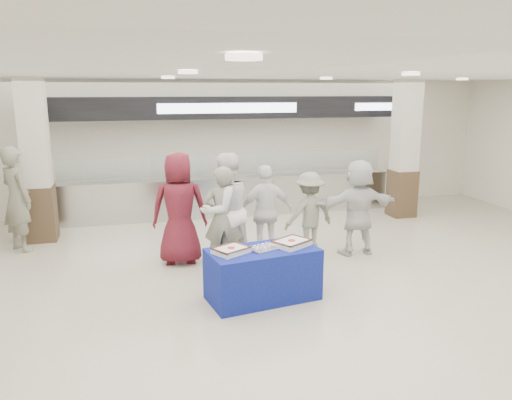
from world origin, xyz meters
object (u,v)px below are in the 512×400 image
object	(u,v)px
cupcake_tray	(264,247)
chef_tall	(225,211)
soldier_a	(223,219)
soldier_b	(309,213)
chef_short	(266,212)
civilian_white	(358,207)
sheet_cake_left	(231,250)
sheet_cake_right	(292,242)
soldier_bg	(17,199)
display_table	(263,274)
civilian_maroon	(179,208)

from	to	relation	value
cupcake_tray	chef_tall	world-z (taller)	chef_tall
soldier_a	soldier_b	bearing A→B (deg)	-155.83
chef_short	soldier_b	xyz separation A→B (m)	(0.85, 0.10, -0.09)
soldier_a	civilian_white	distance (m)	2.54
sheet_cake_left	chef_tall	size ratio (longest dim) A/B	0.29
sheet_cake_right	cupcake_tray	distance (m)	0.44
soldier_b	soldier_bg	xyz separation A→B (m)	(-5.20, 1.46, 0.23)
cupcake_tray	soldier_b	distance (m)	2.29
civilian_white	soldier_bg	size ratio (longest dim) A/B	0.89
sheet_cake_right	soldier_a	distance (m)	1.49
sheet_cake_left	chef_tall	world-z (taller)	chef_tall
sheet_cake_right	chef_short	xyz separation A→B (m)	(0.08, 1.68, 0.04)
chef_short	display_table	bearing A→B (deg)	70.77
display_table	chef_short	size ratio (longest dim) A/B	0.92
sheet_cake_left	sheet_cake_right	size ratio (longest dim) A/B	0.92
sheet_cake_right	soldier_a	bearing A→B (deg)	121.18
cupcake_tray	chef_short	world-z (taller)	chef_short
soldier_a	chef_short	size ratio (longest dim) A/B	1.05
soldier_bg	civilian_maroon	bearing A→B (deg)	-157.73
sheet_cake_right	soldier_bg	distance (m)	5.36
sheet_cake_left	civilian_white	xyz separation A→B (m)	(2.68, 1.60, 0.08)
civilian_maroon	soldier_b	world-z (taller)	civilian_maroon
soldier_a	chef_short	distance (m)	0.94
display_table	soldier_a	size ratio (longest dim) A/B	0.88
chef_tall	chef_short	size ratio (longest dim) A/B	1.15
chef_tall	chef_short	xyz separation A→B (m)	(0.77, 0.23, -0.13)
civilian_maroon	civilian_white	bearing A→B (deg)	-178.38
sheet_cake_left	civilian_white	bearing A→B (deg)	30.86
display_table	chef_tall	size ratio (longest dim) A/B	0.80
soldier_bg	chef_tall	bearing A→B (deg)	-157.49
chef_tall	soldier_b	world-z (taller)	chef_tall
display_table	sheet_cake_right	distance (m)	0.62
sheet_cake_left	soldier_a	distance (m)	1.38
display_table	soldier_bg	bearing A→B (deg)	129.88
chef_short	soldier_b	bearing A→B (deg)	-175.42
sheet_cake_left	soldier_b	world-z (taller)	soldier_b
sheet_cake_right	soldier_bg	world-z (taller)	soldier_bg
cupcake_tray	soldier_b	xyz separation A→B (m)	(1.36, 1.84, -0.03)
cupcake_tray	civilian_white	distance (m)	2.69
civilian_maroon	civilian_white	xyz separation A→B (m)	(3.19, -0.30, -0.10)
soldier_b	soldier_bg	distance (m)	5.41
sheet_cake_left	soldier_bg	xyz separation A→B (m)	(-3.36, 3.34, 0.18)
chef_tall	soldier_bg	bearing A→B (deg)	-51.33
civilian_maroon	chef_short	size ratio (longest dim) A/B	1.15
chef_short	sheet_cake_left	bearing A→B (deg)	58.49
sheet_cake_left	soldier_bg	world-z (taller)	soldier_bg
soldier_a	chef_tall	world-z (taller)	chef_tall
soldier_a	civilian_white	world-z (taller)	soldier_a
sheet_cake_left	cupcake_tray	bearing A→B (deg)	5.13
civilian_maroon	sheet_cake_left	bearing A→B (deg)	112.17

